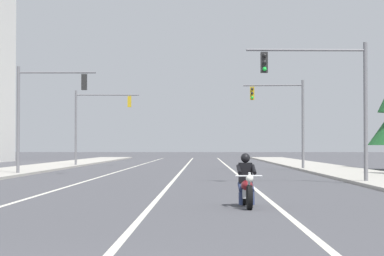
{
  "coord_description": "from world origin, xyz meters",
  "views": [
    {
      "loc": [
        1.68,
        -8.17,
        1.65
      ],
      "look_at": [
        1.14,
        27.89,
        2.54
      ],
      "focal_mm": 69.45,
      "sensor_mm": 36.0,
      "label": 1
    }
  ],
  "objects_px": {
    "traffic_signal_near_left": "(41,104)",
    "traffic_signal_mid_left": "(94,116)",
    "motorcycle_with_rider": "(246,186)",
    "traffic_signal_mid_right": "(286,111)",
    "traffic_signal_near_right": "(331,90)"
  },
  "relations": [
    {
      "from": "motorcycle_with_rider",
      "to": "traffic_signal_mid_right",
      "type": "distance_m",
      "value": 31.43
    },
    {
      "from": "traffic_signal_near_right",
      "to": "traffic_signal_near_left",
      "type": "xyz_separation_m",
      "value": [
        -14.83,
        9.64,
        -0.05
      ]
    },
    {
      "from": "traffic_signal_mid_right",
      "to": "traffic_signal_near_left",
      "type": "bearing_deg",
      "value": -148.98
    },
    {
      "from": "traffic_signal_near_right",
      "to": "traffic_signal_mid_right",
      "type": "height_order",
      "value": "same"
    },
    {
      "from": "traffic_signal_near_left",
      "to": "traffic_signal_mid_left",
      "type": "height_order",
      "value": "same"
    },
    {
      "from": "traffic_signal_mid_left",
      "to": "traffic_signal_near_left",
      "type": "bearing_deg",
      "value": -91.15
    },
    {
      "from": "motorcycle_with_rider",
      "to": "traffic_signal_near_right",
      "type": "relative_size",
      "value": 0.35
    },
    {
      "from": "traffic_signal_near_right",
      "to": "traffic_signal_mid_left",
      "type": "xyz_separation_m",
      "value": [
        -14.46,
        28.03,
        -0.01
      ]
    },
    {
      "from": "traffic_signal_mid_left",
      "to": "motorcycle_with_rider",
      "type": "bearing_deg",
      "value": -76.0
    },
    {
      "from": "motorcycle_with_rider",
      "to": "traffic_signal_mid_left",
      "type": "xyz_separation_m",
      "value": [
        -10.05,
        40.31,
        3.53
      ]
    },
    {
      "from": "traffic_signal_mid_right",
      "to": "traffic_signal_mid_left",
      "type": "distance_m",
      "value": 17.35
    },
    {
      "from": "motorcycle_with_rider",
      "to": "traffic_signal_mid_left",
      "type": "height_order",
      "value": "traffic_signal_mid_left"
    },
    {
      "from": "traffic_signal_mid_right",
      "to": "traffic_signal_mid_left",
      "type": "bearing_deg",
      "value": 147.19
    },
    {
      "from": "traffic_signal_near_left",
      "to": "traffic_signal_mid_left",
      "type": "relative_size",
      "value": 1.0
    },
    {
      "from": "traffic_signal_near_left",
      "to": "traffic_signal_mid_right",
      "type": "bearing_deg",
      "value": 31.02
    }
  ]
}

